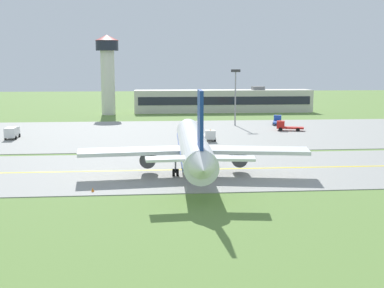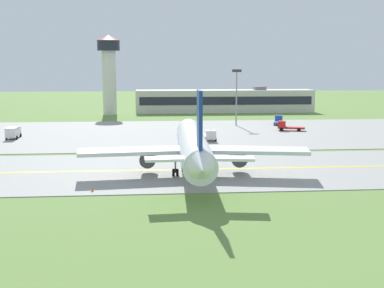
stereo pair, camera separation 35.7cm
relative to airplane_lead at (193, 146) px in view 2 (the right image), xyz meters
name	(u,v)px [view 2 (the right image)]	position (x,y,z in m)	size (l,w,h in m)	color
ground_plane	(198,170)	(0.99, 2.78, -4.13)	(500.00, 500.00, 0.00)	olive
taxiway_strip	(198,170)	(0.99, 2.78, -4.08)	(240.00, 28.00, 0.10)	gray
apron_pad	(223,133)	(10.99, 44.78, -4.08)	(140.00, 52.00, 0.10)	gray
taxiway_centreline	(198,169)	(0.99, 2.78, -4.03)	(220.00, 0.60, 0.01)	yellow
airplane_lead	(193,146)	(0.00, 0.00, 0.00)	(32.50, 39.61, 12.70)	white
service_truck_baggage	(13,132)	(-35.43, 38.50, -2.60)	(2.51, 6.07, 2.60)	silver
service_truck_fuel	(210,135)	(6.30, 31.79, -2.95)	(2.41, 6.41, 2.59)	silver
service_truck_catering	(279,120)	(28.28, 60.18, -2.95)	(3.74, 6.72, 2.59)	#264CA5
service_truck_pushback	(287,126)	(26.76, 46.67, -2.95)	(6.72, 3.93, 2.59)	red
terminal_building	(225,101)	(19.50, 99.02, -0.32)	(60.54, 9.44, 8.77)	beige
control_tower	(109,67)	(-19.11, 92.86, 11.29)	(7.60, 7.60, 25.46)	silver
apron_light_mast	(237,90)	(16.40, 58.32, 5.19)	(2.40, 0.50, 14.70)	gray
traffic_cone_near_edge	(231,154)	(7.84, 14.18, -3.83)	(0.44, 0.44, 0.60)	orange
traffic_cone_mid_edge	(92,190)	(-13.30, -9.43, -3.83)	(0.44, 0.44, 0.60)	orange
traffic_cone_far_edge	(81,156)	(-17.86, 14.70, -3.83)	(0.44, 0.44, 0.60)	orange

